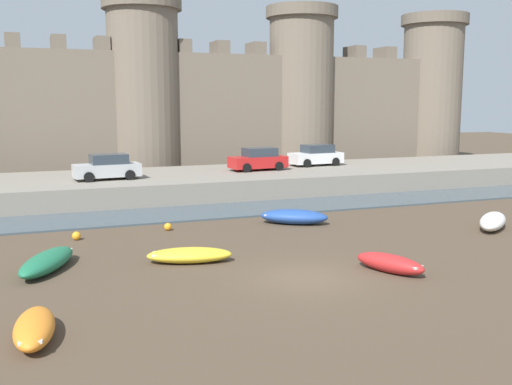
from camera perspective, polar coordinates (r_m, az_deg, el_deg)
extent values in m
plane|color=#4C3D2D|center=(22.01, 4.77, -8.11)|extent=(160.00, 160.00, 0.00)
cube|color=#3D4C56|center=(34.43, -5.04, -1.87)|extent=(80.00, 4.50, 0.10)
cube|color=gray|center=(41.26, -7.80, 0.76)|extent=(69.28, 10.00, 1.40)
cube|color=#706354|center=(50.99, -10.56, 7.21)|extent=(57.28, 2.80, 10.28)
cylinder|color=#706354|center=(50.98, -10.61, 9.10)|extent=(5.76, 5.76, 13.66)
cylinder|color=#675B4D|center=(51.57, -10.85, 17.27)|extent=(6.46, 6.46, 1.00)
cylinder|color=#706354|center=(55.38, 4.32, 9.18)|extent=(5.76, 5.76, 13.66)
cylinder|color=#675B4D|center=(55.92, 4.41, 16.71)|extent=(6.46, 6.46, 1.00)
cylinder|color=#706354|center=(62.80, 16.38, 8.80)|extent=(5.76, 5.76, 13.66)
cylinder|color=#675B4D|center=(63.28, 16.67, 15.45)|extent=(6.46, 6.46, 1.00)
cube|color=#6A5E4F|center=(50.36, -22.17, 13.19)|extent=(1.10, 2.52, 1.10)
cube|color=#6A5E4F|center=(50.42, -18.33, 13.38)|extent=(1.10, 2.52, 1.10)
cube|color=#6A5E4F|center=(50.69, -14.51, 13.52)|extent=(1.10, 2.52, 1.10)
cube|color=#6A5E4F|center=(51.87, -7.05, 13.61)|extent=(1.10, 2.52, 1.10)
cube|color=#6A5E4F|center=(52.75, -3.48, 13.57)|extent=(1.10, 2.52, 1.10)
cube|color=#6A5E4F|center=(53.83, -0.04, 13.49)|extent=(1.10, 2.52, 1.10)
cube|color=#6A5E4F|center=(58.06, 9.36, 13.03)|extent=(1.10, 2.52, 1.10)
cube|color=#6A5E4F|center=(59.77, 12.16, 12.82)|extent=(1.10, 2.52, 1.10)
ellipsoid|color=red|center=(23.09, 12.63, -6.59)|extent=(1.98, 2.99, 0.69)
ellipsoid|color=#F23939|center=(23.08, 12.63, -6.45)|extent=(1.59, 2.44, 0.38)
cube|color=beige|center=(23.18, 12.19, -6.26)|extent=(0.78, 0.49, 0.06)
cube|color=beige|center=(22.51, 15.05, -6.87)|extent=(0.56, 0.46, 0.08)
ellipsoid|color=#1E6B47|center=(24.06, -19.27, -6.24)|extent=(2.81, 4.09, 0.70)
ellipsoid|color=#339266|center=(24.04, -19.28, -6.10)|extent=(2.26, 3.33, 0.39)
cube|color=beige|center=(23.77, -19.57, -6.19)|extent=(1.03, 0.63, 0.06)
cube|color=beige|center=(25.40, -17.87, -5.20)|extent=(0.73, 0.54, 0.08)
ellipsoid|color=#234793|center=(31.26, 3.65, -2.32)|extent=(3.71, 3.06, 0.77)
ellipsoid|color=blue|center=(31.25, 3.65, -2.21)|extent=(3.02, 2.46, 0.42)
cube|color=beige|center=(31.21, 4.13, -2.15)|extent=(0.80, 1.10, 0.06)
cube|color=beige|center=(31.47, 1.17, -2.08)|extent=(0.64, 0.79, 0.08)
ellipsoid|color=yellow|center=(24.02, -6.35, -5.95)|extent=(3.58, 2.05, 0.59)
ellipsoid|color=#F2F246|center=(24.01, -6.35, -5.81)|extent=(2.92, 1.64, 0.33)
cube|color=beige|center=(24.00, -5.75, -5.71)|extent=(0.46, 1.07, 0.06)
cube|color=beige|center=(24.05, -9.50, -5.81)|extent=(0.44, 0.73, 0.08)
ellipsoid|color=silver|center=(32.36, 21.62, -2.55)|extent=(3.63, 3.39, 0.76)
ellipsoid|color=white|center=(32.35, 21.63, -2.45)|extent=(2.94, 2.74, 0.42)
cube|color=beige|center=(32.06, 21.57, -2.47)|extent=(0.80, 0.87, 0.06)
cube|color=beige|center=(33.80, 21.91, -1.97)|extent=(0.63, 0.67, 0.08)
ellipsoid|color=orange|center=(17.47, -20.36, -12.00)|extent=(1.31, 3.04, 0.68)
ellipsoid|color=gold|center=(17.45, -20.37, -11.82)|extent=(1.03, 2.49, 0.37)
cube|color=beige|center=(17.64, -20.32, -11.45)|extent=(0.91, 0.28, 0.06)
cube|color=beige|center=(16.37, -20.69, -13.15)|extent=(0.60, 0.33, 0.08)
sphere|color=orange|center=(29.98, -8.39, -3.25)|extent=(0.38, 0.38, 0.38)
sphere|color=orange|center=(28.87, -16.74, -3.98)|extent=(0.40, 0.40, 0.40)
cube|color=silver|center=(46.49, 5.71, 3.31)|extent=(4.22, 2.02, 0.80)
cube|color=#2D3842|center=(46.50, 5.88, 4.17)|extent=(2.37, 1.67, 0.64)
cylinder|color=black|center=(45.14, 4.88, 2.80)|extent=(0.65, 0.23, 0.64)
cylinder|color=black|center=(46.61, 3.83, 3.00)|extent=(0.65, 0.23, 0.64)
cylinder|color=black|center=(46.47, 7.59, 2.92)|extent=(0.65, 0.23, 0.64)
cylinder|color=black|center=(47.90, 6.49, 3.12)|extent=(0.65, 0.23, 0.64)
cube|color=#B2B5B7|center=(39.17, -14.02, 2.08)|extent=(4.22, 2.02, 0.80)
cube|color=#2D3842|center=(39.12, -13.84, 3.11)|extent=(2.37, 1.67, 0.64)
cylinder|color=black|center=(38.14, -15.62, 1.42)|extent=(0.65, 0.23, 0.64)
cylinder|color=black|center=(39.80, -16.04, 1.70)|extent=(0.65, 0.23, 0.64)
cylinder|color=black|center=(38.64, -11.91, 1.65)|extent=(0.65, 0.23, 0.64)
cylinder|color=black|center=(40.29, -12.48, 1.91)|extent=(0.65, 0.23, 0.64)
cube|color=red|center=(43.11, 0.19, 2.93)|extent=(4.22, 2.02, 0.80)
cube|color=#2D3842|center=(43.11, 0.37, 3.86)|extent=(2.37, 1.67, 0.64)
cylinder|color=black|center=(41.84, -0.88, 2.36)|extent=(0.65, 0.23, 0.64)
cylinder|color=black|center=(43.38, -1.81, 2.59)|extent=(0.65, 0.23, 0.64)
cylinder|color=black|center=(42.95, 2.21, 2.52)|extent=(0.65, 0.23, 0.64)
cylinder|color=black|center=(44.45, 1.19, 2.74)|extent=(0.65, 0.23, 0.64)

